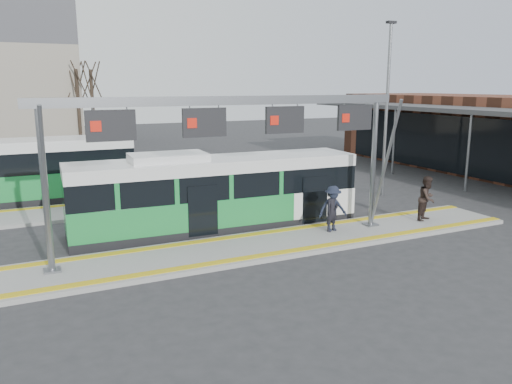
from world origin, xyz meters
The scene contains 13 objects.
ground centered at (0.00, 0.00, 0.00)m, with size 120.00×120.00×0.00m, color #2D2D30.
platform_main centered at (0.00, 0.00, 0.07)m, with size 22.00×3.00×0.15m, color gray.
platform_second centered at (-4.00, 8.00, 0.07)m, with size 20.00×3.00×0.15m, color gray.
tactile_main centered at (0.00, 0.00, 0.16)m, with size 22.00×2.65×0.02m.
tactile_second centered at (-4.00, 9.15, 0.16)m, with size 20.00×0.35×0.02m.
gantry centered at (-0.35, 0.25, 4.30)m, with size 13.00×1.68×5.20m.
hero_bus centered at (-0.13, 3.03, 1.45)m, with size 11.59×2.86×3.16m.
passenger_a centered at (3.60, 0.27, 0.97)m, with size 0.60×0.39×1.64m, color black.
passenger_b centered at (8.10, -0.05, 1.09)m, with size 0.91×0.71×1.87m, color #2D221E.
passenger_c centered at (3.65, 0.32, 1.04)m, with size 1.15×0.66×1.77m, color #1A1F2F.
tree_left centered at (-2.38, 29.83, 6.03)m, with size 1.40×1.40×7.95m.
tree_mid centered at (-1.32, 29.02, 5.99)m, with size 1.40×1.40×7.90m.
lamp_east centered at (9.98, 5.08, 4.64)m, with size 0.50×0.25×8.78m.
Camera 1 is at (-6.99, -15.33, 5.71)m, focal length 35.00 mm.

